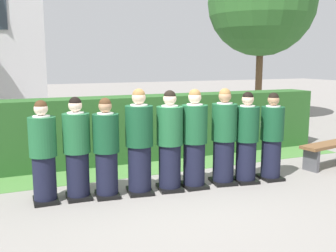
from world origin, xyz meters
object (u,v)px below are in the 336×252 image
object	(u,v)px
student_front_row_6	(224,139)
student_front_row_7	(246,140)
student_front_row_1	(77,151)
student_front_row_2	(106,150)
student_front_row_8	(272,138)
student_front_row_3	(139,144)
student_front_row_5	(194,141)
wooden_bench	(329,149)
student_front_row_4	(170,143)
student_front_row_0	(43,155)

from	to	relation	value
student_front_row_6	student_front_row_7	bearing A→B (deg)	-11.71
student_front_row_7	student_front_row_1	bearing A→B (deg)	173.65
student_front_row_2	student_front_row_7	bearing A→B (deg)	-5.16
student_front_row_7	student_front_row_8	xyz separation A→B (m)	(0.50, -0.04, -0.01)
student_front_row_1	student_front_row_3	size ratio (longest dim) A/B	0.94
student_front_row_1	student_front_row_5	size ratio (longest dim) A/B	0.95
student_front_row_6	student_front_row_7	size ratio (longest dim) A/B	1.04
student_front_row_5	student_front_row_7	distance (m)	0.96
wooden_bench	student_front_row_8	bearing A→B (deg)	-172.72
student_front_row_4	student_front_row_6	world-z (taller)	student_front_row_6
student_front_row_0	student_front_row_8	xyz separation A→B (m)	(3.80, -0.38, 0.01)
wooden_bench	student_front_row_1	bearing A→B (deg)	178.13
student_front_row_5	student_front_row_0	bearing A→B (deg)	174.31
student_front_row_0	student_front_row_4	size ratio (longest dim) A/B	0.94
student_front_row_3	student_front_row_7	xyz separation A→B (m)	(1.88, -0.18, -0.05)
student_front_row_8	student_front_row_4	bearing A→B (deg)	174.46
student_front_row_3	student_front_row_7	distance (m)	1.89
student_front_row_2	student_front_row_8	distance (m)	2.91
student_front_row_3	student_front_row_5	distance (m)	0.93
student_front_row_1	student_front_row_7	distance (m)	2.84
student_front_row_7	student_front_row_8	world-z (taller)	student_front_row_7
student_front_row_0	student_front_row_5	xyz separation A→B (m)	(2.36, -0.23, 0.05)
student_front_row_3	student_front_row_5	size ratio (longest dim) A/B	1.02
student_front_row_3	student_front_row_8	size ratio (longest dim) A/B	1.08
student_front_row_1	student_front_row_4	distance (m)	1.46
student_front_row_4	student_front_row_5	world-z (taller)	student_front_row_5
student_front_row_1	student_front_row_8	distance (m)	3.34
student_front_row_3	student_front_row_6	bearing A→B (deg)	-3.66
student_front_row_6	student_front_row_8	world-z (taller)	student_front_row_6
student_front_row_8	student_front_row_3	bearing A→B (deg)	174.66
student_front_row_0	student_front_row_1	xyz separation A→B (m)	(0.48, -0.02, 0.02)
student_front_row_1	student_front_row_2	bearing A→B (deg)	-12.96
student_front_row_6	wooden_bench	xyz separation A→B (m)	(2.46, 0.07, -0.43)
student_front_row_7	wooden_bench	world-z (taller)	student_front_row_7
student_front_row_3	student_front_row_7	world-z (taller)	student_front_row_3
student_front_row_1	wooden_bench	size ratio (longest dim) A/B	1.08
student_front_row_2	student_front_row_4	bearing A→B (deg)	-4.46
student_front_row_8	student_front_row_6	bearing A→B (deg)	171.90
student_front_row_1	student_front_row_4	bearing A→B (deg)	-6.99
student_front_row_4	student_front_row_8	xyz separation A→B (m)	(1.87, -0.18, -0.04)
student_front_row_0	student_front_row_7	bearing A→B (deg)	-5.80
wooden_bench	student_front_row_7	bearing A→B (deg)	-175.70
student_front_row_2	student_front_row_8	world-z (taller)	student_front_row_8
student_front_row_2	student_front_row_4	xyz separation A→B (m)	(1.02, -0.08, 0.04)
student_front_row_2	wooden_bench	size ratio (longest dim) A/B	1.06
student_front_row_1	wooden_bench	distance (m)	4.90
student_front_row_3	student_front_row_6	distance (m)	1.48
student_front_row_2	student_front_row_7	distance (m)	2.41
student_front_row_4	wooden_bench	world-z (taller)	student_front_row_4
student_front_row_2	student_front_row_7	size ratio (longest dim) A/B	0.98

